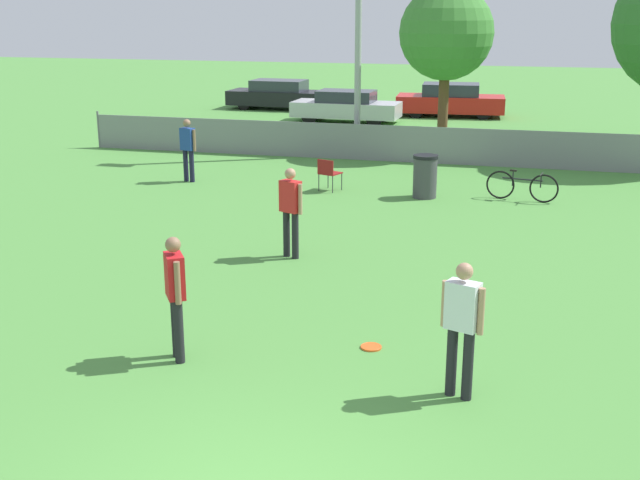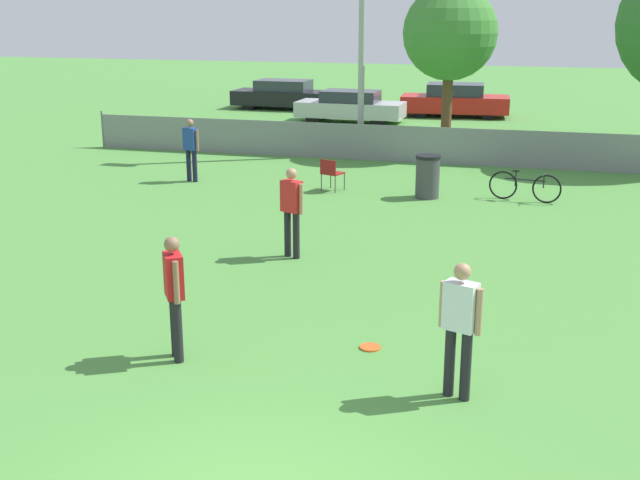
{
  "view_description": "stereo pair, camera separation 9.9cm",
  "coord_description": "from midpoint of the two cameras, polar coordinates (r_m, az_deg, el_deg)",
  "views": [
    {
      "loc": [
        2.25,
        -5.92,
        4.57
      ],
      "look_at": [
        -0.82,
        5.71,
        1.05
      ],
      "focal_mm": 45.0,
      "sensor_mm": 36.0,
      "label": 1
    },
    {
      "loc": [
        2.35,
        -5.89,
        4.57
      ],
      "look_at": [
        -0.82,
        5.71,
        1.05
      ],
      "focal_mm": 45.0,
      "sensor_mm": 36.0,
      "label": 2
    }
  ],
  "objects": [
    {
      "name": "fence_backline",
      "position": [
        24.35,
        9.73,
        6.59
      ],
      "size": [
        23.53,
        0.07,
        1.21
      ],
      "color": "gray",
      "rests_on": "ground_plane"
    },
    {
      "name": "tree_near_pole",
      "position": [
        25.58,
        9.34,
        14.29
      ],
      "size": [
        2.9,
        2.9,
        5.23
      ],
      "color": "brown",
      "rests_on": "ground_plane"
    },
    {
      "name": "player_defender_red",
      "position": [
        14.9,
        -1.84,
        2.4
      ],
      "size": [
        0.51,
        0.35,
        1.71
      ],
      "rotation": [
        0.0,
        0.0,
        -0.41
      ],
      "color": "black",
      "rests_on": "ground_plane"
    },
    {
      "name": "player_receiver_white",
      "position": [
        9.66,
        10.21,
        -5.73
      ],
      "size": [
        0.52,
        0.34,
        1.71
      ],
      "rotation": [
        0.0,
        0.0,
        -0.34
      ],
      "color": "black",
      "rests_on": "ground_plane"
    },
    {
      "name": "player_thrower_red",
      "position": [
        10.71,
        -10.06,
        -3.49
      ],
      "size": [
        0.4,
        0.47,
        1.71
      ],
      "rotation": [
        0.0,
        0.0,
        -0.99
      ],
      "color": "black",
      "rests_on": "ground_plane"
    },
    {
      "name": "spectator_in_blue",
      "position": [
        21.85,
        -9.04,
        6.62
      ],
      "size": [
        0.51,
        0.3,
        1.68
      ],
      "rotation": [
        0.0,
        0.0,
        2.89
      ],
      "color": "#191933",
      "rests_on": "ground_plane"
    },
    {
      "name": "frisbee_disc",
      "position": [
        11.26,
        3.84,
        -7.61
      ],
      "size": [
        0.3,
        0.3,
        0.03
      ],
      "color": "#E5591E",
      "rests_on": "ground_plane"
    },
    {
      "name": "folding_chair_sideline",
      "position": [
        20.51,
        0.94,
        4.87
      ],
      "size": [
        0.6,
        0.61,
        0.83
      ],
      "rotation": [
        0.0,
        0.0,
        2.8
      ],
      "color": "#333338",
      "rests_on": "ground_plane"
    },
    {
      "name": "bicycle_sideline",
      "position": [
        20.09,
        14.49,
        3.71
      ],
      "size": [
        1.73,
        0.45,
        0.75
      ],
      "rotation": [
        0.0,
        0.0,
        -0.16
      ],
      "color": "black",
      "rests_on": "ground_plane"
    },
    {
      "name": "trash_bin",
      "position": [
        19.96,
        7.8,
        4.5
      ],
      "size": [
        0.61,
        0.61,
        1.06
      ],
      "color": "#3F3F44",
      "rests_on": "ground_plane"
    },
    {
      "name": "parked_car_dark",
      "position": [
        37.33,
        -2.53,
        10.28
      ],
      "size": [
        4.64,
        1.87,
        1.32
      ],
      "rotation": [
        0.0,
        0.0,
        -0.02
      ],
      "color": "black",
      "rests_on": "ground_plane"
    },
    {
      "name": "parked_car_silver",
      "position": [
        32.9,
        2.26,
        9.47
      ],
      "size": [
        4.35,
        1.78,
        1.29
      ],
      "rotation": [
        0.0,
        0.0,
        -0.02
      ],
      "color": "black",
      "rests_on": "ground_plane"
    },
    {
      "name": "parked_car_red",
      "position": [
        35.21,
        9.66,
        9.75
      ],
      "size": [
        4.65,
        2.17,
        1.39
      ],
      "rotation": [
        0.0,
        0.0,
        0.07
      ],
      "color": "black",
      "rests_on": "ground_plane"
    }
  ]
}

